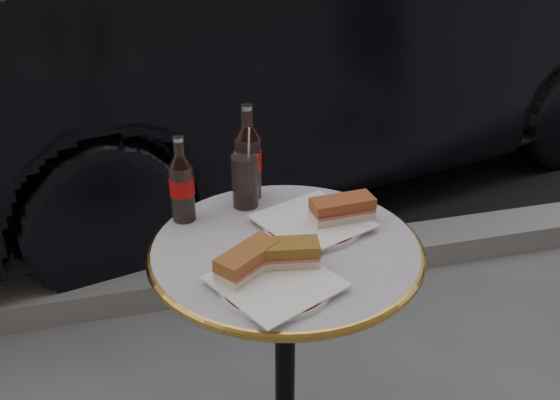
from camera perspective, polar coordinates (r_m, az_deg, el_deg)
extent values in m
cube|color=black|center=(6.33, -11.86, 13.76)|extent=(40.00, 8.00, 0.00)
cube|color=gray|center=(2.51, -4.99, -6.82)|extent=(40.00, 0.20, 0.12)
cylinder|color=white|center=(1.26, -0.41, -7.76)|extent=(0.28, 0.28, 0.01)
cylinder|color=silver|center=(1.47, 2.99, -2.19)|extent=(0.28, 0.28, 0.01)
cube|color=#9A5527|center=(1.28, -2.98, -5.67)|extent=(0.16, 0.14, 0.05)
cube|color=olive|center=(1.30, 0.50, -4.98)|extent=(0.15, 0.09, 0.05)
cube|color=#984826|center=(1.47, 5.71, -0.89)|extent=(0.15, 0.08, 0.05)
cylinder|color=black|center=(1.54, -3.20, 1.76)|extent=(0.07, 0.07, 0.14)
imported|color=black|center=(3.31, 2.90, 14.25)|extent=(2.47, 4.49, 1.40)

